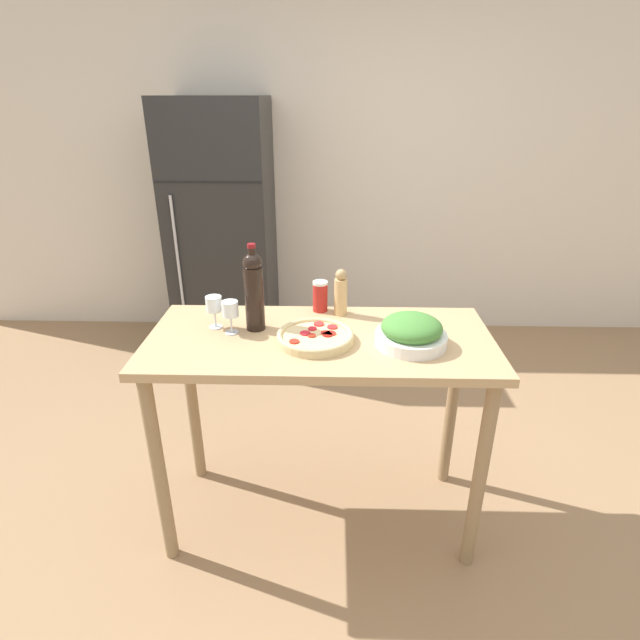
# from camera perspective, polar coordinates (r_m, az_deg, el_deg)

# --- Properties ---
(ground_plane) EXTENTS (14.00, 14.00, 0.00)m
(ground_plane) POSITION_cam_1_polar(r_m,az_deg,el_deg) (2.60, -0.02, -21.12)
(ground_plane) COLOR #9E7A56
(wall_back) EXTENTS (6.40, 0.06, 2.60)m
(wall_back) POSITION_cam_1_polar(r_m,az_deg,el_deg) (4.07, 0.86, 16.57)
(wall_back) COLOR silver
(wall_back) RESTS_ON ground_plane
(refrigerator) EXTENTS (0.72, 0.69, 1.85)m
(refrigerator) POSITION_cam_1_polar(r_m,az_deg,el_deg) (3.86, -11.03, 9.99)
(refrigerator) COLOR black
(refrigerator) RESTS_ON ground_plane
(prep_counter) EXTENTS (1.41, 0.63, 0.95)m
(prep_counter) POSITION_cam_1_polar(r_m,az_deg,el_deg) (2.10, -0.02, -5.40)
(prep_counter) COLOR tan
(prep_counter) RESTS_ON ground_plane
(wine_bottle) EXTENTS (0.08, 0.08, 0.37)m
(wine_bottle) POSITION_cam_1_polar(r_m,az_deg,el_deg) (2.05, -7.57, 3.43)
(wine_bottle) COLOR black
(wine_bottle) RESTS_ON prep_counter
(wine_glass_near) EXTENTS (0.07, 0.07, 0.14)m
(wine_glass_near) POSITION_cam_1_polar(r_m,az_deg,el_deg) (2.05, -10.22, 1.08)
(wine_glass_near) COLOR silver
(wine_glass_near) RESTS_ON prep_counter
(wine_glass_far) EXTENTS (0.07, 0.07, 0.14)m
(wine_glass_far) POSITION_cam_1_polar(r_m,az_deg,el_deg) (2.12, -12.03, 1.69)
(wine_glass_far) COLOR silver
(wine_glass_far) RESTS_ON prep_counter
(pepper_mill) EXTENTS (0.06, 0.06, 0.21)m
(pepper_mill) POSITION_cam_1_polar(r_m,az_deg,el_deg) (2.20, 2.38, 3.08)
(pepper_mill) COLOR tan
(pepper_mill) RESTS_ON prep_counter
(salad_bowl) EXTENTS (0.28, 0.28, 0.12)m
(salad_bowl) POSITION_cam_1_polar(r_m,az_deg,el_deg) (1.98, 10.40, -1.37)
(salad_bowl) COLOR white
(salad_bowl) RESTS_ON prep_counter
(homemade_pizza) EXTENTS (0.31, 0.31, 0.04)m
(homemade_pizza) POSITION_cam_1_polar(r_m,az_deg,el_deg) (1.99, -0.55, -1.92)
(homemade_pizza) COLOR #DBC189
(homemade_pizza) RESTS_ON prep_counter
(salt_canister) EXTENTS (0.07, 0.07, 0.14)m
(salt_canister) POSITION_cam_1_polar(r_m,az_deg,el_deg) (2.25, 0.02, 2.73)
(salt_canister) COLOR #B2231E
(salt_canister) RESTS_ON prep_counter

